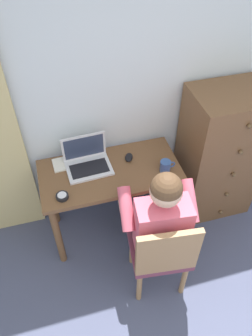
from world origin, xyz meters
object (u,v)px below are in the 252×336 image
Objects in this scene: chair at (162,252)px; person_seated at (157,216)px; laptop at (87,161)px; coffee_mug at (166,166)px; computer_mouse at (129,157)px; desk_clock at (62,196)px; notebook_pad at (67,163)px; desk at (110,182)px; dresser at (219,155)px.

person_seated reaches higher than chair.
laptop reaches higher than chair.
coffee_mug is (0.56, -0.21, -0.00)m from laptop.
chair is 8.68× the size of computer_mouse.
desk_clock is at bearing -175.89° from coffee_mug.
notebook_pad is (-0.54, 0.62, 0.08)m from person_seated.
desk is 0.68m from chair.
computer_mouse is 0.83× the size of coffee_mug.
notebook_pad is at bearing 123.12° from chair.
laptop is (-0.37, 0.73, 0.31)m from chair.
laptop is (-1.12, 0.05, 0.17)m from dresser.
notebook_pad is (-0.16, 0.06, -0.05)m from laptop.
dresser is 12.37× the size of computer_mouse.
coffee_mug reaches higher than desk_clock.
desk is 0.26m from laptop.
computer_mouse is (0.18, 0.09, 0.15)m from desk.
desk is 12.00× the size of desk_clock.
notebook_pad is at bearing 157.31° from laptop.
laptop is at bearing -25.58° from notebook_pad.
person_seated reaches higher than desk_clock.
notebook_pad is 0.77m from coffee_mug.
coffee_mug is at bearing 4.11° from desk_clock.
desk is 0.37m from notebook_pad.
person_seated is (0.02, 0.18, 0.18)m from chair.
desk_clock reaches higher than notebook_pad.
coffee_mug is at bearing -19.54° from computer_mouse.
notebook_pad is at bearing 151.74° from desk.
dresser reaches higher than person_seated.
laptop is at bearing 48.89° from desk_clock.
dresser is 1.29m from notebook_pad.
dresser is at bearing 34.02° from person_seated.
coffee_mug reaches higher than desk.
notebook_pad is (-0.31, 0.17, 0.14)m from desk.
laptop reaches higher than notebook_pad.
notebook_pad is 1.75× the size of coffee_mug.
desk is 10.80× the size of computer_mouse.
notebook_pad is (-0.48, 0.08, -0.01)m from computer_mouse.
dresser is at bearing 41.91° from chair.
chair is 0.26m from person_seated.
desk is at bearing -33.39° from laptop.
coffee_mug reaches higher than notebook_pad.
coffee_mug is (0.23, -0.20, 0.03)m from computer_mouse.
computer_mouse is at bearing 26.59° from desk.
computer_mouse is at bearing 92.97° from chair.
laptop is 2.94× the size of coffee_mug.
person_seated reaches higher than desk.
notebook_pad is at bearing 174.74° from dresser.
laptop reaches higher than desk_clock.
chair is 0.81m from desk_clock.
desk is at bearing -132.30° from computer_mouse.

